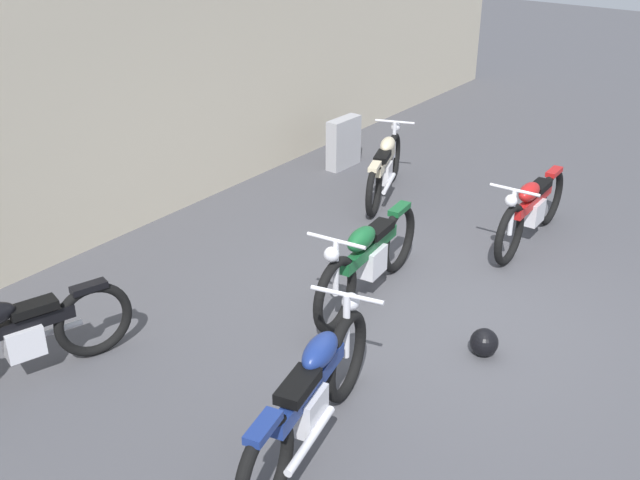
# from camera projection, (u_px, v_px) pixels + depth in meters

# --- Properties ---
(ground_plane) EXTENTS (40.00, 40.00, 0.00)m
(ground_plane) POSITION_uv_depth(u_px,v_px,m) (433.00, 316.00, 7.57)
(ground_plane) COLOR #47474C
(building_wall) EXTENTS (18.00, 0.30, 3.25)m
(building_wall) POSITION_uv_depth(u_px,v_px,m) (140.00, 92.00, 9.07)
(building_wall) COLOR #B2A893
(building_wall) RESTS_ON ground_plane
(stone_marker) EXTENTS (0.61, 0.22, 0.75)m
(stone_marker) POSITION_uv_depth(u_px,v_px,m) (344.00, 143.00, 11.23)
(stone_marker) COLOR #9E9EA3
(stone_marker) RESTS_ON ground_plane
(helmet) EXTENTS (0.26, 0.26, 0.26)m
(helmet) POSITION_uv_depth(u_px,v_px,m) (484.00, 342.00, 6.92)
(helmet) COLOR black
(helmet) RESTS_ON ground_plane
(motorcycle_green) EXTENTS (2.17, 0.61, 0.98)m
(motorcycle_green) POSITION_uv_depth(u_px,v_px,m) (368.00, 258.00, 7.69)
(motorcycle_green) COLOR black
(motorcycle_green) RESTS_ON ground_plane
(motorcycle_black) EXTENTS (2.02, 0.82, 0.93)m
(motorcycle_black) POSITION_uv_depth(u_px,v_px,m) (14.00, 337.00, 6.42)
(motorcycle_black) COLOR black
(motorcycle_black) RESTS_ON ground_plane
(motorcycle_blue) EXTENTS (2.20, 0.77, 1.00)m
(motorcycle_blue) POSITION_uv_depth(u_px,v_px,m) (311.00, 396.00, 5.65)
(motorcycle_blue) COLOR black
(motorcycle_blue) RESTS_ON ground_plane
(motorcycle_cream) EXTENTS (1.88, 0.88, 0.89)m
(motorcycle_cream) POSITION_uv_depth(u_px,v_px,m) (385.00, 167.00, 10.17)
(motorcycle_cream) COLOR black
(motorcycle_cream) RESTS_ON ground_plane
(motorcycle_red) EXTENTS (2.04, 0.57, 0.92)m
(motorcycle_red) POSITION_uv_depth(u_px,v_px,m) (531.00, 209.00, 8.88)
(motorcycle_red) COLOR black
(motorcycle_red) RESTS_ON ground_plane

